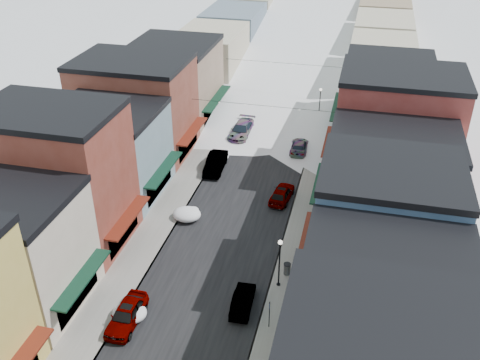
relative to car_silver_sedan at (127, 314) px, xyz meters
The scene contains 32 objects.
road 48.07m from the car_silver_sedan, 84.87° to the left, with size 10.00×160.00×0.01m, color black.
sidewalk_left 47.93m from the car_silver_sedan, 92.75° to the left, with size 3.20×160.00×0.15m, color gray.
sidewalk_right 49.10m from the car_silver_sedan, 77.17° to the left, with size 3.20×160.00×0.15m, color gray.
curb_left 47.88m from the car_silver_sedan, 90.90° to the left, with size 0.10×160.00×0.15m, color slate.
curb_right 48.78m from the car_silver_sedan, 78.95° to the left, with size 0.10×160.00×0.15m, color slate.
bldg_l_cream 9.74m from the car_silver_sedan, behind, with size 11.30×8.20×9.50m.
bldg_l_brick_near 13.71m from the car_silver_sedan, 138.30° to the left, with size 12.30×8.20×12.50m.
bldg_l_grayblue 19.42m from the car_silver_sedan, 117.79° to the left, with size 11.30×9.20×9.00m.
bldg_l_brick_far 28.09m from the car_silver_sedan, 110.93° to the left, with size 13.30×9.20×11.00m.
bldg_l_tan 37.19m from the car_silver_sedan, 103.92° to the left, with size 11.30×11.20×10.00m.
bldg_r_green 17.93m from the car_silver_sedan, ahead, with size 11.30×9.20×9.50m.
bldg_r_blue 20.11m from the car_silver_sedan, 26.88° to the left, with size 11.30×9.20×10.50m.
bldg_r_cream 25.63m from the car_silver_sedan, 44.80° to the left, with size 12.30×9.20×9.00m.
bldg_r_brick_far 32.99m from the car_silver_sedan, 55.46° to the left, with size 13.30×9.20×11.50m.
bldg_r_tan 41.00m from the car_silver_sedan, 64.62° to the left, with size 11.30×11.20×9.50m.
distant_blocks 71.07m from the car_silver_sedan, 86.53° to the left, with size 34.00×55.00×8.00m.
overhead_cables 36.04m from the car_silver_sedan, 83.07° to the left, with size 16.40×15.04×0.04m.
car_silver_sedan is the anchor object (origin of this frame).
car_dark_hatch 23.46m from the car_silver_sedan, 90.00° to the left, with size 1.81×5.18×1.71m, color black.
car_silver_wagon 32.31m from the car_silver_sedan, 88.58° to the left, with size 2.39×5.87×1.70m, color #919498.
car_green_sedan 8.57m from the car_silver_sedan, 24.42° to the left, with size 1.41×4.05×1.34m, color black.
car_gray_suv 20.75m from the car_silver_sedan, 67.09° to the left, with size 1.76×4.38×1.49m, color gray.
car_black_sedan 31.04m from the car_silver_sedan, 74.54° to the left, with size 1.92×4.73×1.37m, color black.
car_lane_silver 48.26m from the car_silver_sedan, 86.77° to the left, with size 1.67×4.15×1.41m, color #9B9DA3.
car_lane_white 54.75m from the car_silver_sedan, 83.60° to the left, with size 2.75×5.97×1.66m, color white.
parking_sign 10.33m from the car_silver_sedan, 10.57° to the left, with size 0.07×0.33×2.39m.
trash_can 13.13m from the car_silver_sedan, 37.33° to the left, with size 0.59×0.59×1.00m.
streetlamp_near 12.10m from the car_silver_sedan, 32.88° to the left, with size 0.36×0.36×4.37m.
streetlamp_far 40.18m from the car_silver_sedan, 76.30° to the left, with size 0.37×0.37×4.45m.
snow_pile_near 0.63m from the car_silver_sedan, 88.20° to the left, with size 2.58×2.79×1.09m.
snow_pile_mid 13.74m from the car_silver_sedan, 89.93° to the left, with size 2.67×2.84×1.13m.
snow_pile_far 26.01m from the car_silver_sedan, 90.35° to the left, with size 2.06×2.47×0.87m.
Camera 1 is at (10.37, -13.47, 28.76)m, focal length 40.00 mm.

